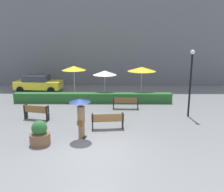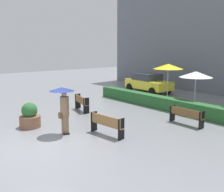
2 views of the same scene
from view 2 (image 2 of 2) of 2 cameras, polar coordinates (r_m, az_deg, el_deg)
The scene contains 10 objects.
ground_plane at distance 10.84m, azimuth -14.47°, elevation -10.22°, with size 60.00×60.00×0.00m, color gray.
bench_mid_center at distance 11.53m, azimuth -1.24°, elevation -5.82°, with size 1.82×0.52×0.89m.
bench_back_row at distance 13.56m, azimuth 15.44°, elevation -3.90°, with size 1.85×0.40×0.82m.
bench_far_left at distance 15.98m, azimuth -6.56°, elevation -1.25°, with size 1.64×0.68×0.91m.
pedestrian_with_umbrella at distance 11.70m, azimuth -10.31°, elevation -1.41°, with size 1.08×1.08×2.06m.
planter_pot at distance 13.24m, azimuth -17.09°, elevation -4.24°, with size 0.98×0.98×1.19m.
patio_umbrella_yellow at distance 18.65m, azimuth 11.87°, elevation 6.17°, with size 2.01×2.01×2.63m.
patio_umbrella_white at distance 16.63m, azimuth 17.42°, elevation 4.39°, with size 1.93×1.93×2.33m.
hedge_strip at distance 16.39m, azimuth 11.97°, elevation -1.72°, with size 12.19×0.70×0.75m, color #28602D.
parked_car at distance 22.67m, azimuth 7.66°, elevation 2.89°, with size 4.32×2.23×1.57m.
Camera 2 is at (9.31, -4.06, 3.76)m, focal length 42.96 mm.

